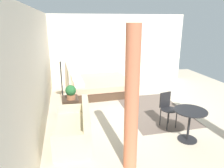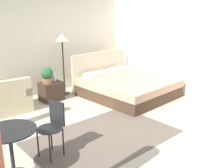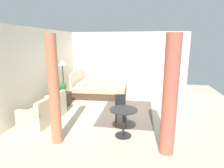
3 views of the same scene
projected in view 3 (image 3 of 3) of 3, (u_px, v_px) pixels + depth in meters
The scene contains 14 objects.
ground_plane at pixel (120, 108), 6.73m from camera, with size 8.65×8.66×0.02m, color beige.
wall_back at pixel (45, 68), 6.88m from camera, with size 8.65×0.12×2.79m, color silver.
wall_right at pixel (128, 61), 9.13m from camera, with size 0.12×5.66×2.79m, color silver.
area_rug at pixel (127, 112), 6.33m from camera, with size 2.55×1.69×0.01m, color #66564C.
bed at pixel (100, 89), 8.40m from camera, with size 2.07×2.29×1.08m.
couch at pixel (45, 112), 5.60m from camera, with size 1.55×0.84×0.80m.
nightstand at pixel (64, 99), 6.97m from camera, with size 0.53×0.44×0.48m.
potted_plant at pixel (62, 88), 6.77m from camera, with size 0.29×0.29×0.40m.
vase at pixel (64, 90), 7.02m from camera, with size 0.09×0.09×0.18m.
floor_lamp at pixel (62, 67), 7.26m from camera, with size 0.34×0.34×1.64m.
balcony_table at pixel (123, 117), 4.63m from camera, with size 0.70×0.70×0.71m.
cafe_chair_near_window at pixel (121, 106), 5.34m from camera, with size 0.46×0.46×0.86m.
curtain_left at pixel (170, 97), 3.76m from camera, with size 0.31×0.31×2.51m.
curtain_right at pixel (54, 91), 4.17m from camera, with size 0.24×0.24×2.51m.
Camera 3 is at (-6.33, -0.78, 2.34)m, focal length 29.84 mm.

